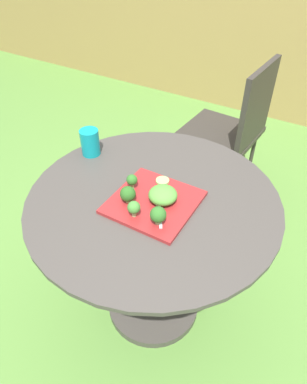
{
  "coord_description": "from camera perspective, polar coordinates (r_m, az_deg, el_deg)",
  "views": [
    {
      "loc": [
        0.49,
        -0.82,
        1.56
      ],
      "look_at": [
        0.01,
        -0.01,
        0.76
      ],
      "focal_mm": 32.5,
      "sensor_mm": 36.0,
      "label": 1
    }
  ],
  "objects": [
    {
      "name": "salad_plate",
      "position": [
        1.24,
        0.03,
        -1.67
      ],
      "size": [
        0.29,
        0.29,
        0.01
      ],
      "primitive_type": "cube",
      "color": "maroon",
      "rests_on": "patio_table"
    },
    {
      "name": "cucumber_slice_0",
      "position": [
        1.32,
        1.49,
        1.87
      ],
      "size": [
        0.05,
        0.05,
        0.01
      ],
      "primitive_type": "cylinder",
      "color": "#8EB766",
      "rests_on": "salad_plate"
    },
    {
      "name": "ground_plane",
      "position": [
        1.83,
        -0.02,
        -18.03
      ],
      "size": [
        12.0,
        12.0,
        0.0
      ],
      "primitive_type": "plane",
      "color": "#568438"
    },
    {
      "name": "lettuce_mound",
      "position": [
        1.22,
        1.55,
        -0.48
      ],
      "size": [
        0.1,
        0.1,
        0.05
      ],
      "primitive_type": "ellipsoid",
      "color": "#519338",
      "rests_on": "salad_plate"
    },
    {
      "name": "fork",
      "position": [
        1.2,
        0.99,
        -2.77
      ],
      "size": [
        0.1,
        0.14,
        0.0
      ],
      "color": "silver",
      "rests_on": "salad_plate"
    },
    {
      "name": "drinking_glass",
      "position": [
        1.5,
        -10.34,
        7.84
      ],
      "size": [
        0.08,
        0.08,
        0.11
      ],
      "color": "#0F8C93",
      "rests_on": "patio_table"
    },
    {
      "name": "broccoli_floret_3",
      "position": [
        1.16,
        -3.31,
        -2.56
      ],
      "size": [
        0.04,
        0.04,
        0.06
      ],
      "color": "#99B770",
      "rests_on": "salad_plate"
    },
    {
      "name": "patio_table",
      "position": [
        1.45,
        -0.03,
        -8.23
      ],
      "size": [
        0.93,
        0.93,
        0.72
      ],
      "color": "#423D38",
      "rests_on": "ground_plane"
    },
    {
      "name": "bamboo_fence",
      "position": [
        3.24,
        22.39,
        21.81
      ],
      "size": [
        8.0,
        0.08,
        1.34
      ],
      "primitive_type": "cube",
      "color": "#9E7F47",
      "rests_on": "ground_plane"
    },
    {
      "name": "broccoli_floret_2",
      "position": [
        1.27,
        -3.56,
        1.96
      ],
      "size": [
        0.04,
        0.04,
        0.06
      ],
      "color": "#99B770",
      "rests_on": "salad_plate"
    },
    {
      "name": "broccoli_floret_0",
      "position": [
        1.22,
        -4.23,
        -0.34
      ],
      "size": [
        0.06,
        0.06,
        0.06
      ],
      "color": "#99B770",
      "rests_on": "salad_plate"
    },
    {
      "name": "broccoli_floret_1",
      "position": [
        1.13,
        0.77,
        -3.76
      ],
      "size": [
        0.05,
        0.05,
        0.07
      ],
      "color": "#99B770",
      "rests_on": "salad_plate"
    },
    {
      "name": "patio_chair",
      "position": [
        2.16,
        13.18,
        10.73
      ],
      "size": [
        0.47,
        0.47,
        0.9
      ],
      "color": "#332D28",
      "rests_on": "ground_plane"
    }
  ]
}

